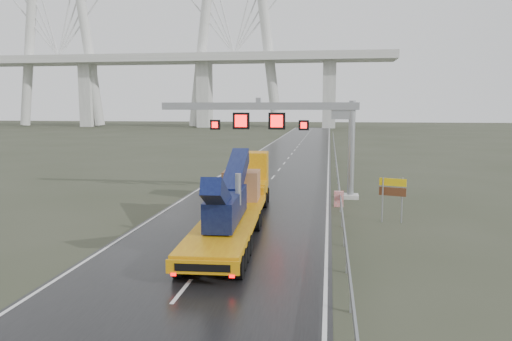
% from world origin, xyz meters
% --- Properties ---
extents(ground, '(400.00, 400.00, 0.00)m').
position_xyz_m(ground, '(0.00, 0.00, 0.00)').
color(ground, '#313626').
rests_on(ground, ground).
extents(road, '(11.00, 200.00, 0.02)m').
position_xyz_m(road, '(0.00, 40.00, 0.01)').
color(road, black).
rests_on(road, ground).
extents(guardrail, '(0.20, 140.00, 1.40)m').
position_xyz_m(guardrail, '(6.10, 30.00, 0.70)').
color(guardrail, gray).
rests_on(guardrail, ground).
extents(sign_gantry, '(14.90, 1.20, 7.42)m').
position_xyz_m(sign_gantry, '(2.10, 17.99, 5.61)').
color(sign_gantry, '#B3B2AE').
rests_on(sign_gantry, ground).
extents(heavy_haul_truck, '(3.63, 18.49, 4.32)m').
position_xyz_m(heavy_haul_truck, '(0.12, 9.13, 1.67)').
color(heavy_haul_truck, '#DFA10C').
rests_on(heavy_haul_truck, ground).
extents(exit_sign_pair, '(1.51, 0.53, 2.67)m').
position_xyz_m(exit_sign_pair, '(9.00, 10.51, 1.87)').
color(exit_sign_pair, '#9DA0A6').
rests_on(exit_sign_pair, ground).
extents(striped_barrier, '(0.63, 0.34, 1.06)m').
position_xyz_m(striped_barrier, '(6.00, 14.77, 0.53)').
color(striped_barrier, red).
rests_on(striped_barrier, ground).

